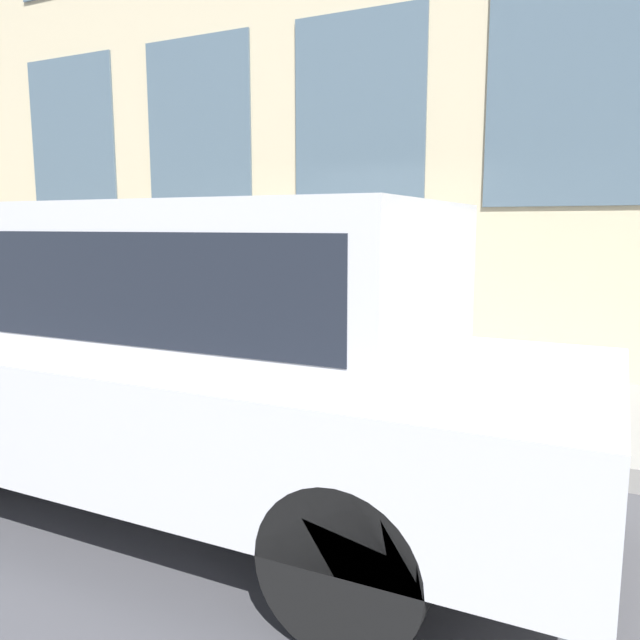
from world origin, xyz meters
name	(u,v)px	position (x,y,z in m)	size (l,w,h in m)	color
ground_plane	(247,429)	(0.00, 0.00, 0.00)	(80.00, 80.00, 0.00)	#47474C
sidewalk	(311,387)	(1.22, 0.00, 0.08)	(2.44, 60.00, 0.17)	gray
fire_hydrant	(292,351)	(0.46, -0.19, 0.62)	(0.37, 0.47, 0.87)	#2D7260
person	(349,320)	(0.59, -0.69, 0.92)	(0.30, 0.20, 1.25)	navy
parked_truck_silver_near	(167,336)	(-1.36, -0.30, 1.06)	(1.87, 5.28, 1.86)	black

